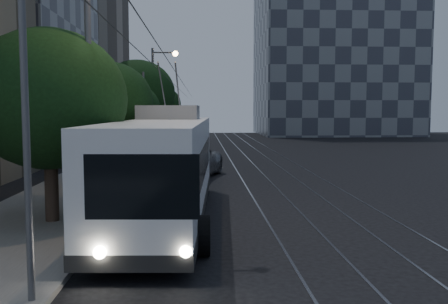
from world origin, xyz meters
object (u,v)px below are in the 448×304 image
car_white_c (192,145)px  car_white_d (178,138)px  trolleybus (164,167)px  streetlamp_near (102,19)px  car_white_b (183,144)px  pickup_silver (188,163)px  car_white_a (182,155)px  streetlamp_far (158,90)px

car_white_c → car_white_d: 7.60m
trolleybus → streetlamp_near: 5.26m
car_white_b → streetlamp_near: streetlamp_near is taller
pickup_silver → trolleybus: bearing=-78.3°
trolleybus → pickup_silver: 10.48m
trolleybus → car_white_a: (0.02, 16.42, -1.14)m
trolleybus → streetlamp_near: (-1.79, -1.28, 4.78)m
car_white_a → streetlamp_far: 9.12m
car_white_c → streetlamp_near: 29.45m
car_white_c → streetlamp_near: streetlamp_near is taller
pickup_silver → car_white_a: (-0.53, 6.00, -0.16)m
pickup_silver → car_white_b: pickup_silver is taller
car_white_a → pickup_silver: bearing=-72.8°
car_white_a → streetlamp_far: (-2.17, 7.55, 4.63)m
pickup_silver → car_white_d: pickup_silver is taller
car_white_d → trolleybus: bearing=-110.7°
trolleybus → car_white_c: size_ratio=3.61×
car_white_c → streetlamp_far: streetlamp_far is taller
car_white_b → streetlamp_far: (-1.91, -2.45, 4.58)m
car_white_b → trolleybus: bearing=-72.3°
car_white_d → streetlamp_near: 36.64m
car_white_c → streetlamp_near: (-2.34, -28.73, 6.00)m
streetlamp_far → car_white_c: bearing=52.2°
car_white_c → streetlamp_far: bearing=-131.8°
pickup_silver → car_white_b: 16.02m
car_white_d → streetlamp_near: size_ratio=0.42×
trolleybus → car_white_a: size_ratio=3.25×
car_white_c → streetlamp_near: bearing=-98.6°
trolleybus → pickup_silver: size_ratio=2.16×
trolleybus → car_white_d: size_ratio=2.91×
pickup_silver → car_white_a: pickup_silver is taller
car_white_b → car_white_c: car_white_b is taller
pickup_silver → streetlamp_far: bearing=116.0°
trolleybus → car_white_b: (-0.25, 26.42, -1.08)m
pickup_silver → car_white_d: bearing=108.4°
streetlamp_near → streetlamp_far: (-0.36, 25.25, -1.28)m
trolleybus → streetlamp_near: size_ratio=1.21×
car_white_b → streetlamp_far: streetlamp_far is taller
car_white_b → car_white_d: size_ratio=1.14×
pickup_silver → car_white_c: size_ratio=1.67×
car_white_a → streetlamp_near: (-1.81, -17.70, 5.91)m
streetlamp_far → car_white_d: bearing=84.2°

